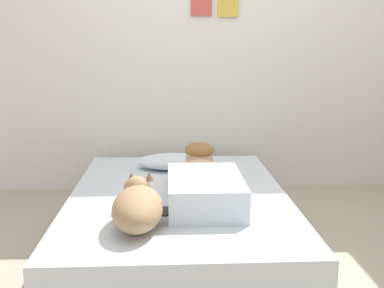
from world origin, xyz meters
TOP-DOWN VIEW (x-y plane):
  - ground_plane at (0.00, 0.00)m, footprint 11.68×11.68m
  - back_wall at (-0.00, 1.38)m, footprint 3.84×0.12m
  - bed at (-0.33, 0.19)m, footprint 1.39×2.01m
  - pillow at (-0.37, 0.79)m, footprint 0.52×0.32m
  - person_lying at (-0.19, 0.08)m, footprint 0.43×0.92m
  - dog at (-0.56, -0.33)m, footprint 0.26×0.57m
  - coffee_cup at (-0.12, 0.68)m, footprint 0.12×0.09m
  - cell_phone at (-0.42, -0.15)m, footprint 0.07×0.14m

SIDE VIEW (x-z plane):
  - ground_plane at x=0.00m, z-range 0.00..0.00m
  - bed at x=-0.33m, z-range 0.00..0.32m
  - cell_phone at x=-0.42m, z-range 0.32..0.33m
  - coffee_cup at x=-0.12m, z-range 0.32..0.39m
  - pillow at x=-0.37m, z-range 0.32..0.43m
  - dog at x=-0.56m, z-range 0.32..0.53m
  - person_lying at x=-0.19m, z-range 0.29..0.56m
  - back_wall at x=0.00m, z-range 0.00..2.50m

